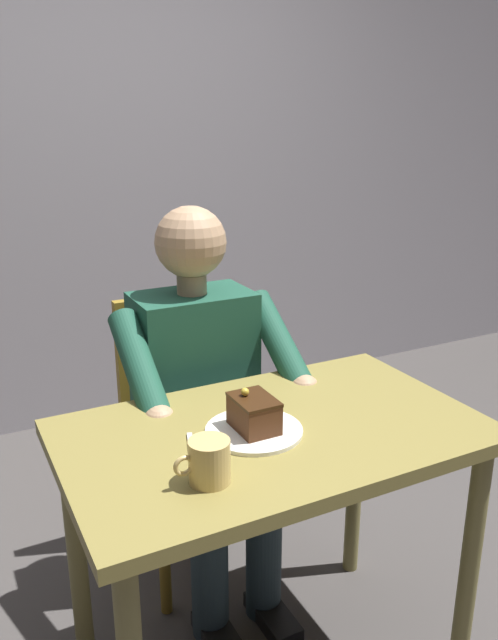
{
  "coord_description": "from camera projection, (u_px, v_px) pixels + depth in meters",
  "views": [
    {
      "loc": [
        0.69,
        1.21,
        1.48
      ],
      "look_at": [
        0.02,
        -0.1,
        1.01
      ],
      "focal_mm": 35.45,
      "sensor_mm": 36.0,
      "label": 1
    }
  ],
  "objects": [
    {
      "name": "dessert_plate",
      "position": [
        253.0,
        430.0,
        1.52
      ],
      "size": [
        0.24,
        0.24,
        0.01
      ],
      "primitive_type": "cylinder",
      "color": "white",
      "rests_on": "dining_table"
    },
    {
      "name": "chair",
      "position": [
        185.0,
        419.0,
        2.13
      ],
      "size": [
        0.42,
        0.42,
        0.92
      ],
      "color": "olive",
      "rests_on": "ground"
    },
    {
      "name": "dining_table",
      "position": [
        273.0,
        467.0,
        1.57
      ],
      "size": [
        1.03,
        0.62,
        0.76
      ],
      "color": "olive",
      "rests_on": "ground"
    },
    {
      "name": "seated_person",
      "position": [
        205.0,
        400.0,
        1.94
      ],
      "size": [
        0.53,
        0.58,
        1.24
      ],
      "color": "#1C4B39",
      "rests_on": "ground"
    },
    {
      "name": "coffee_cup",
      "position": [
        209.0,
        461.0,
        1.3
      ],
      "size": [
        0.12,
        0.09,
        0.09
      ],
      "color": "tan",
      "rests_on": "dining_table"
    },
    {
      "name": "cafe_rear_panel",
      "position": [
        76.0,
        113.0,
        2.9
      ],
      "size": [
        6.4,
        0.12,
        3.0
      ],
      "primitive_type": "cube",
      "color": "#A39EA5",
      "rests_on": "ground"
    },
    {
      "name": "dessert_spoon",
      "position": [
        197.0,
        452.0,
        1.42
      ],
      "size": [
        0.05,
        0.14,
        0.01
      ],
      "color": "silver",
      "rests_on": "dining_table"
    },
    {
      "name": "cake_slice",
      "position": [
        253.0,
        413.0,
        1.5
      ],
      "size": [
        0.09,
        0.12,
        0.1
      ],
      "color": "#4D2A16",
      "rests_on": "dessert_plate"
    }
  ]
}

